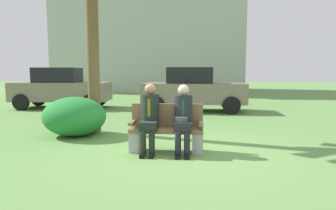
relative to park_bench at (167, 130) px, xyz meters
The scene contains 8 objects.
ground_plane 0.49m from the park_bench, ahead, with size 80.00×80.00×0.00m, color #5D8945.
park_bench is the anchor object (origin of this frame).
seated_man_left 0.46m from the park_bench, 158.85° to the right, with size 0.34×0.72×1.29m.
seated_man_right 0.47m from the park_bench, 21.63° to the right, with size 0.34×0.72×1.28m.
shrub_near_bench 2.58m from the park_bench, 152.68° to the left, with size 1.49×1.36×0.93m, color #247E33.
parked_car_near 8.13m from the park_bench, 127.67° to the left, with size 4.00×1.93×1.68m.
parked_car_far 5.97m from the park_bench, 85.09° to the left, with size 3.94×1.79×1.68m.
building_backdrop 20.11m from the park_bench, 98.77° to the left, with size 14.81×6.85×13.74m.
Camera 1 is at (0.20, -5.58, 1.52)m, focal length 31.95 mm.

